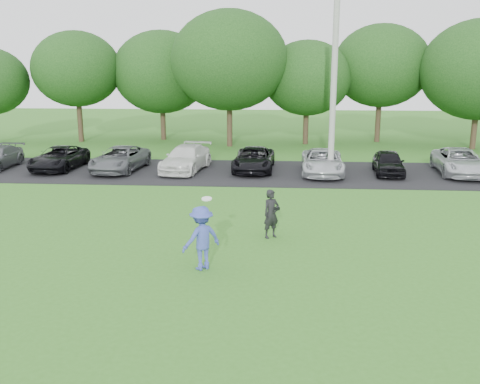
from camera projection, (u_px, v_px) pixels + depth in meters
The scene contains 7 objects.
ground at pixel (230, 271), 14.00m from camera, with size 100.00×100.00×0.00m, color #367220.
parking_lot at pixel (254, 172), 26.60m from camera, with size 32.00×6.50×0.03m, color black.
utility_pole at pixel (334, 72), 24.44m from camera, with size 0.28×0.28×9.81m, color #A1A29D.
frisbee_player at pixel (202, 238), 13.99m from camera, with size 1.26×1.19×1.93m.
camera_bystander at pixel (271, 214), 16.55m from camera, with size 0.67×0.63×1.53m.
parked_cars at pixel (266, 160), 26.43m from camera, with size 28.62×5.13×1.25m.
tree_row at pixel (285, 69), 34.80m from camera, with size 42.39×9.85×8.64m.
Camera 1 is at (1.21, -13.06, 5.32)m, focal length 40.00 mm.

